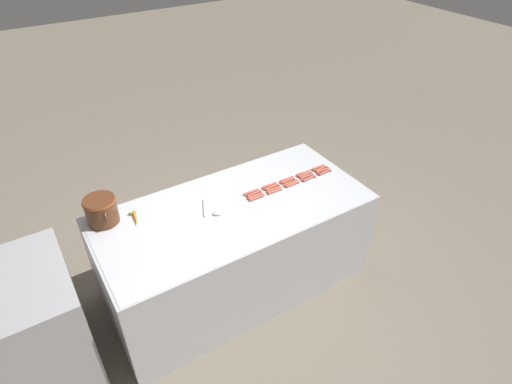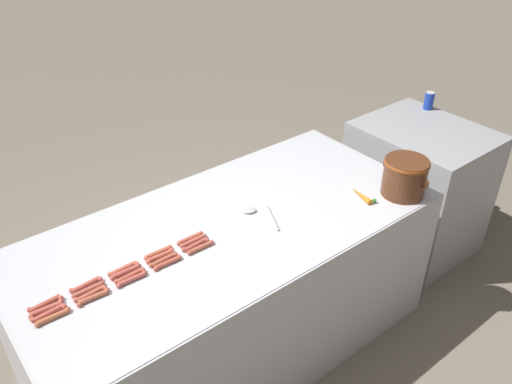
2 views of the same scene
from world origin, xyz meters
TOP-DOWN VIEW (x-y plane):
  - ground_plane at (0.00, 0.00)m, footprint 20.00×20.00m
  - griddle_counter at (0.00, 0.00)m, footprint 1.04×2.20m
  - back_cabinet at (0.02, 1.62)m, footprint 0.84×0.69m
  - hot_dog_0 at (-0.01, -0.92)m, footprint 0.03×0.15m
  - hot_dog_1 at (-0.01, -0.75)m, footprint 0.03×0.15m
  - hot_dog_2 at (-0.01, -0.57)m, footprint 0.03×0.15m
  - hot_dog_3 at (-0.01, -0.40)m, footprint 0.03×0.15m
  - hot_dog_4 at (-0.01, -0.22)m, footprint 0.02×0.15m
  - hot_dog_5 at (0.02, -0.93)m, footprint 0.03×0.15m
  - hot_dog_6 at (0.02, -0.75)m, footprint 0.02×0.15m
  - hot_dog_7 at (0.02, -0.58)m, footprint 0.03×0.15m
  - hot_dog_8 at (0.02, -0.40)m, footprint 0.03×0.15m
  - hot_dog_9 at (0.02, -0.22)m, footprint 0.02×0.15m
  - hot_dog_10 at (0.05, -0.93)m, footprint 0.03×0.15m
  - hot_dog_11 at (0.05, -0.75)m, footprint 0.03×0.15m
  - hot_dog_12 at (0.05, -0.57)m, footprint 0.03×0.15m
  - hot_dog_13 at (0.05, -0.40)m, footprint 0.03×0.15m
  - hot_dog_14 at (0.05, -0.23)m, footprint 0.03×0.15m
  - hot_dog_15 at (0.08, -0.93)m, footprint 0.03×0.15m
  - hot_dog_16 at (0.08, -0.75)m, footprint 0.03×0.15m
  - hot_dog_17 at (0.08, -0.58)m, footprint 0.03×0.15m
  - hot_dog_18 at (0.08, -0.40)m, footprint 0.03×0.15m
  - hot_dog_19 at (0.08, -0.22)m, footprint 0.02×0.15m
  - bean_pot at (0.37, 0.92)m, footprint 0.30×0.24m
  - serving_spoon at (0.03, 0.17)m, footprint 0.26×0.15m
  - carrot at (0.26, 0.71)m, footprint 0.18×0.06m
  - soda_can at (-0.19, 1.90)m, footprint 0.07×0.07m

SIDE VIEW (x-z plane):
  - ground_plane at x=0.00m, z-range 0.00..0.00m
  - griddle_counter at x=0.00m, z-range 0.00..0.87m
  - back_cabinet at x=0.02m, z-range 0.00..0.92m
  - serving_spoon at x=0.03m, z-range 0.87..0.89m
  - hot_dog_0 at x=-0.01m, z-range 0.87..0.90m
  - hot_dog_1 at x=-0.01m, z-range 0.87..0.90m
  - hot_dog_2 at x=-0.01m, z-range 0.87..0.90m
  - hot_dog_3 at x=-0.01m, z-range 0.87..0.90m
  - hot_dog_4 at x=-0.01m, z-range 0.87..0.90m
  - hot_dog_5 at x=0.02m, z-range 0.87..0.90m
  - hot_dog_6 at x=0.02m, z-range 0.87..0.90m
  - hot_dog_7 at x=0.02m, z-range 0.87..0.90m
  - hot_dog_8 at x=0.02m, z-range 0.87..0.90m
  - hot_dog_9 at x=0.02m, z-range 0.87..0.90m
  - hot_dog_10 at x=0.05m, z-range 0.87..0.90m
  - hot_dog_11 at x=0.05m, z-range 0.87..0.90m
  - hot_dog_12 at x=0.05m, z-range 0.87..0.90m
  - hot_dog_13 at x=0.05m, z-range 0.87..0.90m
  - hot_dog_14 at x=0.05m, z-range 0.87..0.90m
  - hot_dog_15 at x=0.08m, z-range 0.87..0.90m
  - hot_dog_16 at x=0.08m, z-range 0.87..0.90m
  - hot_dog_17 at x=0.08m, z-range 0.87..0.90m
  - hot_dog_18 at x=0.08m, z-range 0.87..0.90m
  - hot_dog_19 at x=0.08m, z-range 0.87..0.90m
  - carrot at x=0.26m, z-range 0.87..0.90m
  - soda_can at x=-0.19m, z-range 0.92..1.04m
  - bean_pot at x=0.37m, z-range 0.88..1.10m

